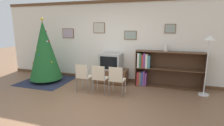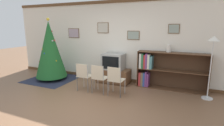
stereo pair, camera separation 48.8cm
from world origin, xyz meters
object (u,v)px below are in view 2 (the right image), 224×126
object	(u,v)px
tv_console	(114,76)
television	(114,61)
folding_chair_center	(99,77)
christmas_tree	(50,50)
folding_chair_left	(84,75)
standing_lamp	(212,51)
vase	(169,48)
folding_chair_right	(115,79)
bookshelf	(160,70)

from	to	relation	value
tv_console	television	world-z (taller)	television
folding_chair_center	christmas_tree	bearing A→B (deg)	166.68
folding_chair_left	standing_lamp	distance (m)	3.44
tv_console	vase	world-z (taller)	vase
folding_chair_right	vase	world-z (taller)	vase
christmas_tree	standing_lamp	distance (m)	4.95
folding_chair_right	folding_chair_left	bearing A→B (deg)	180.00
christmas_tree	folding_chair_left	distance (m)	1.85
folding_chair_right	bookshelf	distance (m)	1.51
bookshelf	folding_chair_center	bearing A→B (deg)	-141.95
folding_chair_center	vase	xyz separation A→B (m)	(1.69, 1.19, 0.76)
television	folding_chair_center	size ratio (longest dim) A/B	0.84
tv_console	television	xyz separation A→B (m)	(0.00, -0.00, 0.49)
folding_chair_center	bookshelf	world-z (taller)	bookshelf
tv_console	standing_lamp	xyz separation A→B (m)	(2.77, -0.25, 1.01)
television	standing_lamp	distance (m)	2.83
bookshelf	standing_lamp	bearing A→B (deg)	-15.56
tv_console	folding_chair_right	distance (m)	1.17
christmas_tree	television	size ratio (longest dim) A/B	3.10
television	bookshelf	bearing A→B (deg)	4.47
tv_console	folding_chair_center	xyz separation A→B (m)	(0.00, -1.04, 0.24)
folding_chair_left	bookshelf	world-z (taller)	bookshelf
standing_lamp	folding_chair_center	bearing A→B (deg)	-164.08
folding_chair_left	television	bearing A→B (deg)	64.50
folding_chair_center	folding_chair_right	size ratio (longest dim) A/B	1.00
folding_chair_left	folding_chair_right	world-z (taller)	same
bookshelf	standing_lamp	size ratio (longest dim) A/B	1.23
tv_console	folding_chair_left	distance (m)	1.17
christmas_tree	bookshelf	size ratio (longest dim) A/B	1.06
tv_console	television	distance (m)	0.49
bookshelf	vase	distance (m)	0.71
folding_chair_right	bookshelf	xyz separation A→B (m)	(0.98, 1.15, 0.09)
folding_chair_right	television	bearing A→B (deg)	115.50
folding_chair_center	standing_lamp	world-z (taller)	standing_lamp
folding_chair_center	folding_chair_right	world-z (taller)	same
christmas_tree	folding_chair_left	size ratio (longest dim) A/B	2.60
television	vase	xyz separation A→B (m)	(1.69, 0.15, 0.51)
folding_chair_left	folding_chair_center	xyz separation A→B (m)	(0.49, 0.00, 0.00)
christmas_tree	folding_chair_center	xyz separation A→B (m)	(2.17, -0.51, -0.59)
christmas_tree	tv_console	xyz separation A→B (m)	(2.17, 0.52, -0.83)
television	folding_chair_right	xyz separation A→B (m)	(0.49, -1.04, -0.25)
standing_lamp	christmas_tree	bearing A→B (deg)	-176.81
folding_chair_left	vase	distance (m)	2.60
christmas_tree	vase	distance (m)	3.92
bookshelf	standing_lamp	xyz separation A→B (m)	(1.30, -0.36, 0.69)
folding_chair_right	christmas_tree	bearing A→B (deg)	169.09
tv_console	folding_chair_left	bearing A→B (deg)	-115.44
vase	standing_lamp	distance (m)	1.15
standing_lamp	folding_chair_left	bearing A→B (deg)	-166.40
folding_chair_center	bookshelf	distance (m)	1.87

